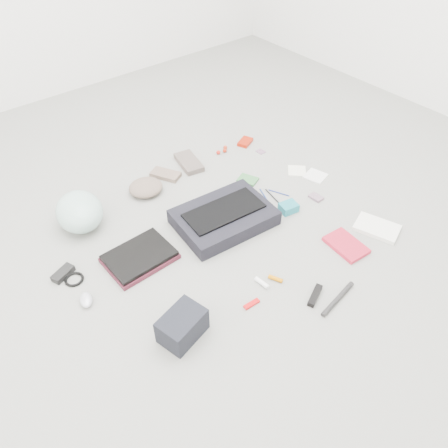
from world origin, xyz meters
TOP-DOWN VIEW (x-y plane):
  - ground_plane at (0.00, 0.00)m, footprint 4.00×4.00m
  - messenger_bag at (0.04, 0.05)m, footprint 0.52×0.39m
  - bag_flap at (0.04, 0.05)m, footprint 0.42×0.22m
  - laptop_sleeve at (-0.44, 0.10)m, footprint 0.32×0.25m
  - laptop at (-0.44, 0.10)m, footprint 0.31×0.23m
  - bike_helmet at (-0.54, 0.51)m, footprint 0.30×0.34m
  - beanie at (-0.14, 0.53)m, footprint 0.22×0.22m
  - mitten_left at (0.03, 0.59)m, footprint 0.16×0.19m
  - mitten_right at (0.21, 0.60)m, footprint 0.15×0.24m
  - power_brick at (-0.77, 0.24)m, footprint 0.12×0.09m
  - cable_coil at (-0.75, 0.18)m, footprint 0.11×0.11m
  - mouse at (-0.76, 0.03)m, footprint 0.08×0.10m
  - camera_bag at (-0.52, -0.37)m, footprint 0.21×0.17m
  - multitool at (-0.20, -0.44)m, footprint 0.08×0.03m
  - toiletry_tube_white at (-0.09, -0.38)m, footprint 0.03×0.08m
  - toiletry_tube_orange at (-0.02, -0.40)m, footprint 0.05×0.07m
  - u_lock at (0.04, -0.59)m, footprint 0.12×0.08m
  - bike_pump at (0.11, -0.66)m, footprint 0.24×0.06m
  - book_red at (0.40, -0.47)m, footprint 0.15×0.22m
  - book_white at (0.62, -0.49)m, footprint 0.21×0.25m
  - notepad at (0.38, 0.25)m, footprint 0.12×0.13m
  - pen_blue at (0.35, 0.07)m, footprint 0.06×0.14m
  - pen_black at (0.39, 0.05)m, footprint 0.03×0.13m
  - pen_navy at (0.44, 0.04)m, footprint 0.06×0.12m
  - accordion_wallet at (0.37, -0.10)m, footprint 0.10×0.09m
  - card_deck at (0.57, -0.12)m, footprint 0.06×0.08m
  - napkin_top at (0.68, 0.13)m, footprint 0.15×0.15m
  - napkin_bottom at (0.72, 0.02)m, footprint 0.14×0.14m
  - lollipop_a at (0.42, 0.57)m, footprint 0.03×0.03m
  - lollipop_b at (0.47, 0.56)m, footprint 0.03×0.03m
  - lollipop_c at (0.49, 0.59)m, footprint 0.03×0.03m
  - altoids_tin at (0.64, 0.56)m, footprint 0.13×0.11m
  - stamp_sheet at (0.65, 0.42)m, footprint 0.05×0.06m

SIDE VIEW (x-z plane):
  - ground_plane at x=0.00m, z-range 0.00..0.00m
  - stamp_sheet at x=0.65m, z-range 0.00..0.00m
  - napkin_top at x=0.68m, z-range 0.00..0.01m
  - napkin_bottom at x=0.72m, z-range 0.00..0.01m
  - pen_navy at x=0.44m, z-range 0.00..0.01m
  - pen_black at x=0.39m, z-range 0.00..0.01m
  - pen_blue at x=0.35m, z-range 0.00..0.01m
  - multitool at x=-0.20m, z-range 0.00..0.01m
  - notepad at x=0.38m, z-range 0.00..0.01m
  - cable_coil at x=-0.75m, z-range 0.00..0.01m
  - card_deck at x=0.57m, z-range 0.00..0.01m
  - toiletry_tube_orange at x=-0.02m, z-range 0.00..0.02m
  - toiletry_tube_white at x=-0.09m, z-range 0.00..0.02m
  - book_red at x=0.40m, z-range 0.00..0.02m
  - bike_pump at x=0.11m, z-range 0.00..0.02m
  - laptop_sleeve at x=-0.44m, z-range 0.00..0.02m
  - altoids_tin at x=0.64m, z-range 0.00..0.02m
  - book_white at x=0.62m, z-range 0.00..0.02m
  - u_lock at x=0.04m, z-range 0.00..0.02m
  - lollipop_c at x=0.49m, z-range 0.00..0.03m
  - lollipop_b at x=0.47m, z-range 0.00..0.03m
  - mitten_left at x=0.03m, z-range 0.00..0.03m
  - lollipop_a at x=0.42m, z-range 0.00..0.03m
  - power_brick at x=-0.77m, z-range 0.00..0.03m
  - mitten_right at x=0.21m, z-range 0.00..0.03m
  - mouse at x=-0.76m, z-range 0.00..0.03m
  - accordion_wallet at x=0.37m, z-range 0.00..0.05m
  - laptop at x=-0.44m, z-range 0.02..0.04m
  - beanie at x=-0.14m, z-range 0.00..0.07m
  - messenger_bag at x=0.04m, z-range 0.00..0.08m
  - camera_bag at x=-0.52m, z-range 0.00..0.12m
  - bag_flap at x=0.04m, z-range 0.08..0.09m
  - bike_helmet at x=-0.54m, z-range 0.00..0.18m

